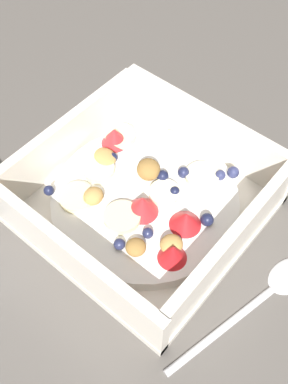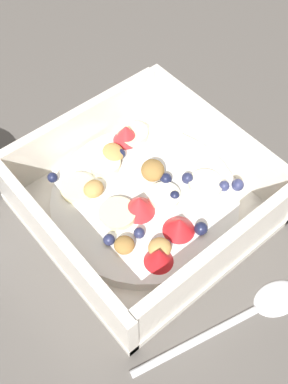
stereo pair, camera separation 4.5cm
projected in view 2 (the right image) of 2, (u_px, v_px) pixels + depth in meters
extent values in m
plane|color=#56514C|center=(145.00, 210.00, 0.48)|extent=(2.40, 2.40, 0.00)
cube|color=white|center=(144.00, 206.00, 0.47)|extent=(0.21, 0.21, 0.01)
cube|color=white|center=(217.00, 140.00, 0.49)|extent=(0.21, 0.01, 0.07)
cube|color=white|center=(58.00, 249.00, 0.41)|extent=(0.21, 0.01, 0.07)
cube|color=white|center=(217.00, 261.00, 0.41)|extent=(0.01, 0.19, 0.07)
cube|color=white|center=(84.00, 132.00, 0.50)|extent=(0.01, 0.19, 0.07)
cylinder|color=white|center=(144.00, 199.00, 0.47)|extent=(0.19, 0.19, 0.01)
cylinder|color=#F4EAB7|center=(206.00, 184.00, 0.46)|extent=(0.05, 0.05, 0.01)
cylinder|color=#F4EAB7|center=(105.00, 164.00, 0.48)|extent=(0.04, 0.04, 0.01)
cylinder|color=beige|center=(133.00, 134.00, 0.50)|extent=(0.04, 0.04, 0.01)
cylinder|color=beige|center=(118.00, 214.00, 0.44)|extent=(0.05, 0.05, 0.01)
cylinder|color=beige|center=(78.00, 188.00, 0.46)|extent=(0.05, 0.05, 0.01)
cylinder|color=#F7EFC6|center=(164.00, 196.00, 0.45)|extent=(0.04, 0.04, 0.01)
cone|color=red|center=(126.00, 133.00, 0.49)|extent=(0.04, 0.04, 0.02)
cone|color=red|center=(159.00, 256.00, 0.41)|extent=(0.03, 0.03, 0.02)
cone|color=red|center=(179.00, 225.00, 0.43)|extent=(0.04, 0.04, 0.02)
cone|color=red|center=(139.00, 204.00, 0.44)|extent=(0.04, 0.04, 0.02)
sphere|color=#191E3D|center=(166.00, 179.00, 0.46)|extent=(0.01, 0.01, 0.01)
sphere|color=#191E3D|center=(53.00, 177.00, 0.47)|extent=(0.01, 0.01, 0.01)
sphere|color=navy|center=(159.00, 169.00, 0.47)|extent=(0.01, 0.01, 0.01)
sphere|color=navy|center=(166.00, 245.00, 0.42)|extent=(0.01, 0.01, 0.01)
sphere|color=#23284C|center=(139.00, 233.00, 0.43)|extent=(0.01, 0.01, 0.01)
sphere|color=#191E3D|center=(201.00, 229.00, 0.43)|extent=(0.01, 0.01, 0.01)
sphere|color=#191E3D|center=(175.00, 196.00, 0.45)|extent=(0.01, 0.01, 0.01)
sphere|color=#191E3D|center=(120.00, 154.00, 0.48)|extent=(0.01, 0.01, 0.01)
sphere|color=navy|center=(224.00, 186.00, 0.46)|extent=(0.01, 0.01, 0.01)
sphere|color=navy|center=(238.00, 185.00, 0.46)|extent=(0.01, 0.01, 0.01)
sphere|color=#23284C|center=(109.00, 240.00, 0.42)|extent=(0.01, 0.01, 0.01)
sphere|color=#23284C|center=(187.00, 178.00, 0.46)|extent=(0.01, 0.01, 0.01)
ellipsoid|color=tan|center=(94.00, 189.00, 0.45)|extent=(0.02, 0.02, 0.02)
ellipsoid|color=olive|center=(124.00, 245.00, 0.42)|extent=(0.02, 0.02, 0.01)
ellipsoid|color=tan|center=(113.00, 152.00, 0.48)|extent=(0.03, 0.03, 0.01)
ellipsoid|color=tan|center=(160.00, 248.00, 0.42)|extent=(0.03, 0.03, 0.01)
ellipsoid|color=olive|center=(153.00, 170.00, 0.47)|extent=(0.03, 0.03, 0.02)
ellipsoid|color=silver|center=(279.00, 297.00, 0.42)|extent=(0.04, 0.05, 0.01)
cylinder|color=silver|center=(196.00, 340.00, 0.40)|extent=(0.04, 0.12, 0.01)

